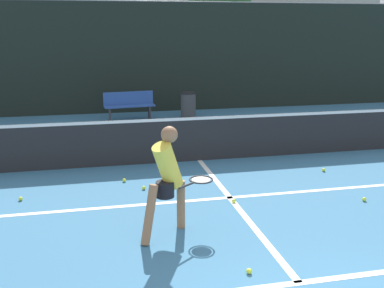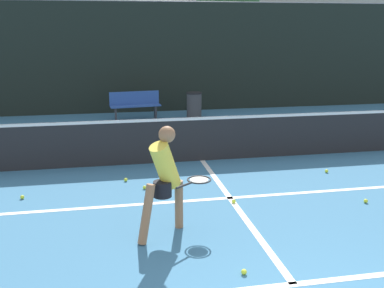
{
  "view_description": "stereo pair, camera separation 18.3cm",
  "coord_description": "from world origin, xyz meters",
  "px_view_note": "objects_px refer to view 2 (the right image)",
  "views": [
    {
      "loc": [
        -2.12,
        -2.55,
        2.78
      ],
      "look_at": [
        -0.63,
        4.28,
        0.95
      ],
      "focal_mm": 42.0,
      "sensor_mm": 36.0,
      "label": 1
    },
    {
      "loc": [
        -1.94,
        -2.58,
        2.78
      ],
      "look_at": [
        -0.63,
        4.28,
        0.95
      ],
      "focal_mm": 42.0,
      "sensor_mm": 36.0,
      "label": 2
    }
  ],
  "objects_px": {
    "parked_car": "(190,84)",
    "player_practicing": "(166,176)",
    "trash_bin": "(194,105)",
    "courtside_bench": "(135,105)"
  },
  "relations": [
    {
      "from": "parked_car",
      "to": "player_practicing",
      "type": "bearing_deg",
      "value": -102.08
    },
    {
      "from": "parked_car",
      "to": "trash_bin",
      "type": "bearing_deg",
      "value": -98.74
    },
    {
      "from": "player_practicing",
      "to": "parked_car",
      "type": "distance_m",
      "value": 12.25
    },
    {
      "from": "courtside_bench",
      "to": "player_practicing",
      "type": "bearing_deg",
      "value": -97.12
    },
    {
      "from": "player_practicing",
      "to": "parked_car",
      "type": "relative_size",
      "value": 0.36
    },
    {
      "from": "parked_car",
      "to": "courtside_bench",
      "type": "bearing_deg",
      "value": -121.8
    },
    {
      "from": "trash_bin",
      "to": "courtside_bench",
      "type": "bearing_deg",
      "value": -179.35
    },
    {
      "from": "player_practicing",
      "to": "parked_car",
      "type": "height_order",
      "value": "player_practicing"
    },
    {
      "from": "courtside_bench",
      "to": "trash_bin",
      "type": "relative_size",
      "value": 1.98
    },
    {
      "from": "courtside_bench",
      "to": "parked_car",
      "type": "relative_size",
      "value": 0.37
    }
  ]
}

